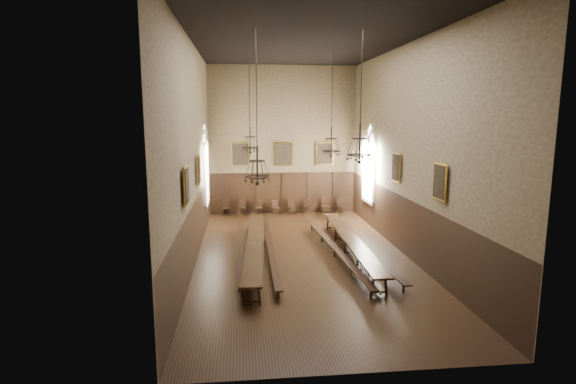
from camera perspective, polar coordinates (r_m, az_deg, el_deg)
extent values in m
cube|color=black|center=(19.57, 1.82, -8.21)|extent=(9.00, 18.00, 0.02)
cube|color=black|center=(18.88, 1.98, 18.86)|extent=(9.00, 18.00, 0.02)
cube|color=#827250|center=(27.62, -0.67, 6.54)|extent=(9.00, 0.02, 9.00)
cube|color=#827250|center=(9.89, 9.02, 0.94)|extent=(9.00, 0.02, 9.00)
cube|color=#827250|center=(18.62, -12.04, 4.86)|extent=(0.02, 18.00, 9.00)
cube|color=#827250|center=(19.81, 14.98, 5.02)|extent=(0.02, 18.00, 9.00)
cube|color=black|center=(18.99, -4.20, -6.32)|extent=(1.32, 10.37, 0.07)
cube|color=black|center=(19.73, 7.94, -5.86)|extent=(0.93, 10.00, 0.07)
cube|color=black|center=(19.53, -6.03, -6.98)|extent=(0.38, 9.81, 0.05)
cube|color=black|center=(19.23, -2.23, -7.24)|extent=(0.34, 9.48, 0.05)
cube|color=black|center=(19.49, 5.93, -6.98)|extent=(0.86, 10.04, 0.05)
cube|color=black|center=(19.90, 9.34, -6.78)|extent=(0.90, 9.47, 0.05)
cube|color=black|center=(27.57, -7.87, -2.05)|extent=(0.44, 0.44, 0.05)
cube|color=black|center=(27.70, -7.87, -1.47)|extent=(0.42, 0.06, 0.50)
cube|color=black|center=(27.52, -5.89, -1.99)|extent=(0.50, 0.50, 0.05)
cube|color=black|center=(27.65, -5.90, -1.38)|extent=(0.44, 0.11, 0.52)
cube|color=black|center=(27.60, -3.72, -2.05)|extent=(0.39, 0.39, 0.05)
cube|color=black|center=(27.71, -3.74, -1.52)|extent=(0.38, 0.04, 0.45)
cube|color=black|center=(27.58, -1.56, -2.04)|extent=(0.49, 0.49, 0.05)
cube|color=black|center=(27.70, -1.59, -1.50)|extent=(0.38, 0.15, 0.46)
cube|color=black|center=(27.75, 0.46, -1.96)|extent=(0.45, 0.45, 0.05)
cube|color=black|center=(27.87, 0.42, -1.43)|extent=(0.38, 0.11, 0.46)
cube|color=black|center=(27.84, 2.40, -1.92)|extent=(0.48, 0.48, 0.05)
cube|color=black|center=(27.96, 2.35, -1.38)|extent=(0.39, 0.13, 0.46)
cube|color=black|center=(27.95, 4.79, -1.78)|extent=(0.45, 0.45, 0.05)
cube|color=black|center=(28.09, 4.73, -1.17)|extent=(0.45, 0.05, 0.53)
cube|color=black|center=(28.17, 6.65, -1.78)|extent=(0.43, 0.43, 0.05)
cube|color=black|center=(28.29, 6.58, -1.21)|extent=(0.42, 0.05, 0.50)
cylinder|color=black|center=(21.24, -4.93, 12.99)|extent=(0.03, 0.03, 3.52)
torus|color=black|center=(21.25, -4.82, 5.62)|extent=(0.78, 0.78, 0.05)
torus|color=black|center=(21.22, -4.84, 6.99)|extent=(0.50, 0.50, 0.04)
cylinder|color=black|center=(21.22, -4.84, 6.74)|extent=(0.06, 0.06, 1.11)
cylinder|color=black|center=(21.28, 5.63, 12.96)|extent=(0.03, 0.03, 3.53)
torus|color=black|center=(21.30, 5.50, 5.18)|extent=(0.91, 0.91, 0.05)
torus|color=black|center=(21.27, 5.53, 6.76)|extent=(0.58, 0.58, 0.04)
cylinder|color=black|center=(21.27, 5.52, 6.48)|extent=(0.06, 0.06, 1.29)
cylinder|color=black|center=(16.29, -4.04, 13.03)|extent=(0.03, 0.03, 4.10)
torus|color=black|center=(16.41, -3.91, 1.92)|extent=(0.91, 0.91, 0.05)
torus|color=black|center=(16.34, -3.93, 3.96)|extent=(0.58, 0.58, 0.04)
cylinder|color=black|center=(16.35, -3.93, 3.59)|extent=(0.06, 0.06, 1.28)
cylinder|color=black|center=(16.68, 9.32, 14.25)|extent=(0.03, 0.03, 3.28)
torus|color=black|center=(16.68, 9.06, 4.66)|extent=(0.93, 0.93, 0.05)
torus|color=black|center=(16.64, 9.12, 6.72)|extent=(0.59, 0.59, 0.04)
cylinder|color=black|center=(16.64, 9.11, 6.35)|extent=(0.07, 0.07, 1.31)
cube|color=gold|center=(27.43, -6.07, 4.79)|extent=(1.10, 0.12, 1.40)
cube|color=black|center=(27.43, -6.07, 4.79)|extent=(0.98, 0.02, 1.28)
cube|color=gold|center=(27.55, -0.64, 4.86)|extent=(1.10, 0.12, 1.40)
cube|color=black|center=(27.55, -0.64, 4.86)|extent=(0.98, 0.02, 1.28)
cube|color=gold|center=(27.91, 4.70, 4.89)|extent=(1.10, 0.12, 1.40)
cube|color=black|center=(27.91, 4.70, 4.89)|extent=(0.98, 0.02, 1.28)
cube|color=gold|center=(19.67, -11.28, 2.78)|extent=(0.12, 1.00, 1.30)
cube|color=black|center=(19.67, -11.28, 2.78)|extent=(0.02, 0.88, 1.18)
cube|color=gold|center=(15.24, -12.81, 0.79)|extent=(0.12, 1.00, 1.30)
cube|color=black|center=(15.24, -12.81, 0.79)|extent=(0.02, 0.88, 1.18)
cube|color=gold|center=(20.78, 13.57, 3.05)|extent=(0.12, 1.00, 1.30)
cube|color=black|center=(20.78, 13.57, 3.05)|extent=(0.02, 0.88, 1.18)
cube|color=gold|center=(16.64, 18.71, 1.25)|extent=(0.12, 1.00, 1.30)
cube|color=black|center=(16.64, 18.71, 1.25)|extent=(0.02, 0.88, 1.18)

